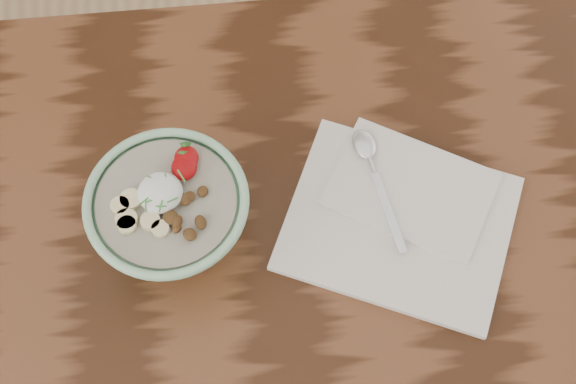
# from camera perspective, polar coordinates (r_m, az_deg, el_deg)

# --- Properties ---
(table) EXTENTS (1.60, 0.90, 0.75)m
(table) POSITION_cam_1_polar(r_m,az_deg,el_deg) (1.08, -11.32, -9.99)
(table) COLOR #351B0D
(table) RESTS_ON ground
(breakfast_bowl) EXTENTS (0.19, 0.19, 0.13)m
(breakfast_bowl) POSITION_cam_1_polar(r_m,az_deg,el_deg) (0.95, -8.36, -1.62)
(breakfast_bowl) COLOR #99CFA5
(breakfast_bowl) RESTS_ON table
(napkin) EXTENTS (0.34, 0.31, 0.02)m
(napkin) POSITION_cam_1_polar(r_m,az_deg,el_deg) (1.01, 8.05, -1.69)
(napkin) COLOR white
(napkin) RESTS_ON table
(spoon) EXTENTS (0.05, 0.18, 0.01)m
(spoon) POSITION_cam_1_polar(r_m,az_deg,el_deg) (1.03, 5.86, 2.24)
(spoon) COLOR silver
(spoon) RESTS_ON napkin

